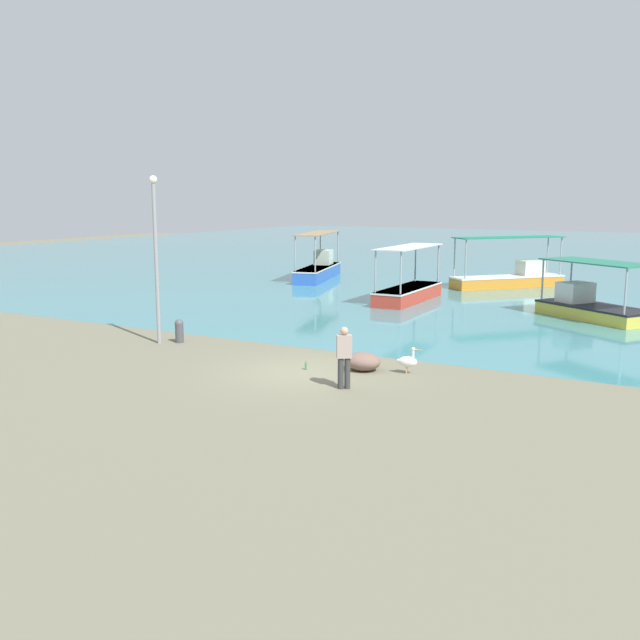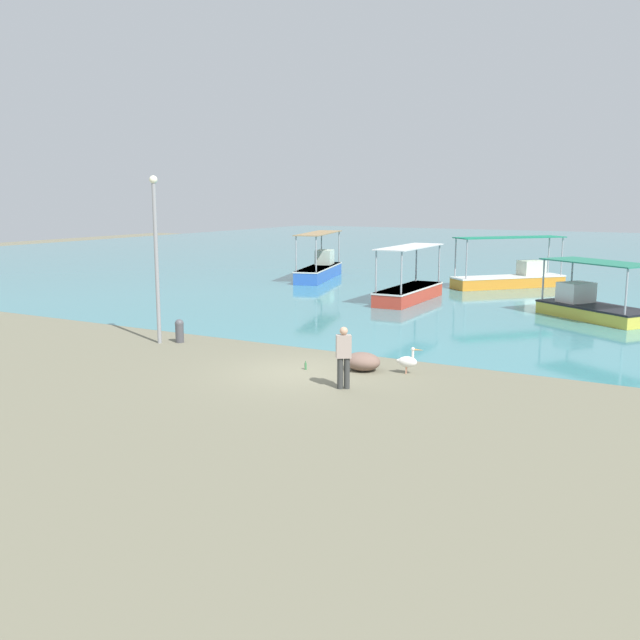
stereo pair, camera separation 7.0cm
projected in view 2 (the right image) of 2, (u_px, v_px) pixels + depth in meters
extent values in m
plane|color=#706D56|center=(301.00, 372.00, 20.93)|extent=(120.00, 120.00, 0.00)
cube|color=teal|center=(583.00, 256.00, 62.15)|extent=(110.00, 90.00, 0.00)
cube|color=blue|center=(319.00, 273.00, 44.50)|extent=(3.25, 6.98, 0.78)
cube|color=silver|center=(319.00, 267.00, 44.44)|extent=(3.30, 7.03, 0.08)
cylinder|color=#99999E|center=(316.00, 254.00, 41.08)|extent=(0.08, 0.08, 2.06)
cylinder|color=#99999E|center=(296.00, 254.00, 41.36)|extent=(0.08, 0.08, 2.06)
cylinder|color=#99999E|center=(339.00, 247.00, 47.16)|extent=(0.08, 0.08, 2.06)
cylinder|color=#99999E|center=(321.00, 247.00, 47.44)|extent=(0.08, 0.08, 2.06)
cube|color=#927751|center=(319.00, 233.00, 44.08)|extent=(3.29, 6.82, 0.05)
cube|color=silver|center=(325.00, 257.00, 45.83)|extent=(1.33, 1.54, 0.93)
cube|color=gold|center=(595.00, 312.00, 29.98)|extent=(5.17, 4.36, 0.58)
cube|color=black|center=(595.00, 306.00, 29.94)|extent=(5.22, 4.41, 0.08)
cylinder|color=#99999E|center=(626.00, 292.00, 27.46)|extent=(0.08, 0.08, 1.80)
cylinder|color=#99999E|center=(572.00, 278.00, 32.10)|extent=(0.08, 0.08, 1.80)
cylinder|color=#99999E|center=(543.00, 280.00, 31.34)|extent=(0.08, 0.08, 1.80)
cube|color=#247058|center=(598.00, 262.00, 29.62)|extent=(5.06, 4.33, 0.05)
cube|color=silver|center=(576.00, 292.00, 30.83)|extent=(1.63, 1.72, 0.86)
cube|color=#C53B2A|center=(409.00, 294.00, 35.12)|extent=(1.62, 5.80, 0.69)
cube|color=silver|center=(409.00, 288.00, 35.07)|extent=(1.66, 5.84, 0.08)
cylinder|color=#99999E|center=(416.00, 262.00, 37.48)|extent=(0.08, 0.08, 1.95)
cylinder|color=#99999E|center=(439.00, 264.00, 36.89)|extent=(0.08, 0.08, 1.95)
cylinder|color=#99999E|center=(376.00, 272.00, 32.90)|extent=(0.08, 0.08, 1.95)
cylinder|color=#99999E|center=(401.00, 273.00, 32.32)|extent=(0.08, 0.08, 1.95)
cube|color=silver|center=(410.00, 247.00, 34.72)|extent=(1.72, 5.60, 0.05)
cube|color=orange|center=(508.00, 282.00, 40.38)|extent=(5.55, 5.90, 0.66)
cube|color=silver|center=(508.00, 277.00, 40.34)|extent=(5.61, 5.95, 0.08)
cylinder|color=#99999E|center=(467.00, 259.00, 38.62)|extent=(0.08, 0.08, 2.15)
cylinder|color=#99999E|center=(455.00, 258.00, 39.77)|extent=(0.08, 0.08, 2.15)
cylinder|color=#99999E|center=(562.00, 256.00, 40.52)|extent=(0.08, 0.08, 2.15)
cylinder|color=#99999E|center=(549.00, 255.00, 41.67)|extent=(0.08, 0.08, 2.15)
cube|color=#177354|center=(510.00, 237.00, 39.96)|extent=(5.49, 5.82, 0.05)
cube|color=beige|center=(531.00, 268.00, 40.72)|extent=(1.66, 1.68, 0.83)
cylinder|color=#E0997A|center=(407.00, 370.00, 20.81)|extent=(0.03, 0.03, 0.22)
cylinder|color=#E0997A|center=(406.00, 370.00, 20.72)|extent=(0.03, 0.03, 0.22)
ellipsoid|color=white|center=(407.00, 362.00, 20.72)|extent=(0.60, 0.37, 0.32)
ellipsoid|color=white|center=(399.00, 360.00, 20.80)|extent=(0.18, 0.14, 0.10)
cylinder|color=white|center=(413.00, 355.00, 20.62)|extent=(0.07, 0.07, 0.26)
sphere|color=white|center=(413.00, 349.00, 20.60)|extent=(0.11, 0.11, 0.11)
cone|color=#E5933F|center=(419.00, 350.00, 20.54)|extent=(0.31, 0.10, 0.06)
cylinder|color=gray|center=(157.00, 265.00, 24.63)|extent=(0.14, 0.14, 5.55)
sphere|color=#EAEACC|center=(153.00, 180.00, 24.14)|extent=(0.28, 0.28, 0.28)
cylinder|color=#47474C|center=(180.00, 333.00, 25.18)|extent=(0.30, 0.30, 0.64)
sphere|color=#4C4C51|center=(179.00, 323.00, 25.12)|extent=(0.31, 0.31, 0.31)
cylinder|color=#343635|center=(347.00, 373.00, 19.10)|extent=(0.16, 0.16, 0.85)
cylinder|color=#343635|center=(340.00, 373.00, 19.09)|extent=(0.16, 0.16, 0.85)
cube|color=#A49489|center=(344.00, 346.00, 18.97)|extent=(0.45, 0.41, 0.62)
sphere|color=tan|center=(344.00, 331.00, 18.90)|extent=(0.22, 0.22, 0.22)
ellipsoid|color=#745A4E|center=(362.00, 362.00, 21.12)|extent=(1.09, 0.92, 0.54)
cylinder|color=#3F7F4C|center=(306.00, 366.00, 21.26)|extent=(0.07, 0.07, 0.20)
cylinder|color=#3F7F4C|center=(306.00, 362.00, 21.24)|extent=(0.03, 0.03, 0.07)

